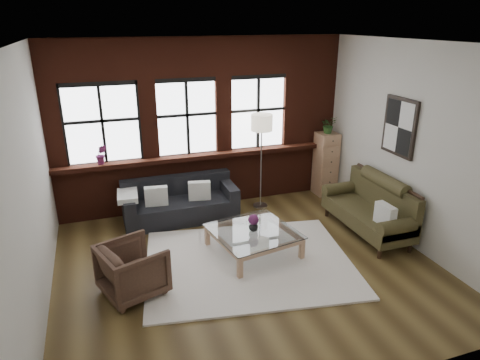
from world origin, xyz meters
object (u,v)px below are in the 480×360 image
object	(u,v)px
vase	(253,226)
drawer_chest	(326,164)
vintage_settee	(367,206)
coffee_table	(253,242)
dark_sofa	(180,201)
armchair	(133,270)
floor_lamp	(261,158)

from	to	relation	value
vase	drawer_chest	distance (m)	2.93
vintage_settee	coffee_table	distance (m)	2.10
coffee_table	vase	bearing A→B (deg)	0.00
dark_sofa	vintage_settee	xyz separation A→B (m)	(2.91, -1.57, 0.13)
dark_sofa	vase	world-z (taller)	dark_sofa
dark_sofa	armchair	xyz separation A→B (m)	(-1.06, -2.04, -0.01)
dark_sofa	floor_lamp	distance (m)	1.72
coffee_table	floor_lamp	xyz separation A→B (m)	(0.77, 1.64, 0.80)
vase	floor_lamp	xyz separation A→B (m)	(0.77, 1.64, 0.52)
vintage_settee	drawer_chest	size ratio (longest dim) A/B	1.42
dark_sofa	floor_lamp	xyz separation A→B (m)	(1.60, 0.06, 0.62)
coffee_table	vase	xyz separation A→B (m)	(0.00, 0.00, 0.28)
vase	drawer_chest	world-z (taller)	drawer_chest
dark_sofa	vintage_settee	world-z (taller)	vintage_settee
armchair	coffee_table	world-z (taller)	armchair
coffee_table	drawer_chest	distance (m)	2.96
coffee_table	vase	distance (m)	0.28
armchair	drawer_chest	distance (m)	4.77
vintage_settee	drawer_chest	xyz separation A→B (m)	(0.21, 1.81, 0.16)
drawer_chest	coffee_table	bearing A→B (deg)	-141.46
dark_sofa	vase	distance (m)	1.79
vintage_settee	dark_sofa	bearing A→B (deg)	151.64
drawer_chest	dark_sofa	bearing A→B (deg)	-175.55
dark_sofa	drawer_chest	world-z (taller)	drawer_chest
armchair	vase	world-z (taller)	armchair
armchair	vase	size ratio (longest dim) A/B	5.02
coffee_table	dark_sofa	bearing A→B (deg)	117.73
vintage_settee	drawer_chest	bearing A→B (deg)	83.31
coffee_table	drawer_chest	size ratio (longest dim) A/B	0.92
armchair	floor_lamp	size ratio (longest dim) A/B	0.40
dark_sofa	coffee_table	world-z (taller)	dark_sofa
dark_sofa	vase	bearing A→B (deg)	-62.27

